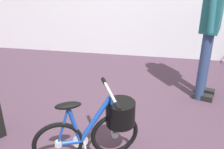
{
  "coord_description": "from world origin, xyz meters",
  "views": [
    {
      "loc": [
        0.32,
        -2.41,
        1.84
      ],
      "look_at": [
        -0.08,
        0.15,
        0.55
      ],
      "focal_mm": 44.87,
      "sensor_mm": 36.0,
      "label": 1
    }
  ],
  "objects": [
    {
      "name": "ground_plane",
      "position": [
        0.0,
        0.0,
        0.0
      ],
      "size": [
        7.11,
        7.11,
        0.0
      ],
      "primitive_type": "plane",
      "color": "#473342"
    },
    {
      "name": "folding_bike_foreground",
      "position": [
        -0.09,
        -0.45,
        0.34
      ],
      "size": [
        0.89,
        0.55,
        0.68
      ],
      "color": "black",
      "rests_on": "ground_plane"
    },
    {
      "name": "visitor_near_wall",
      "position": [
        0.95,
        0.82,
        1.03
      ],
      "size": [
        0.34,
        0.51,
        1.77
      ],
      "color": "navy",
      "rests_on": "ground_plane"
    }
  ]
}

